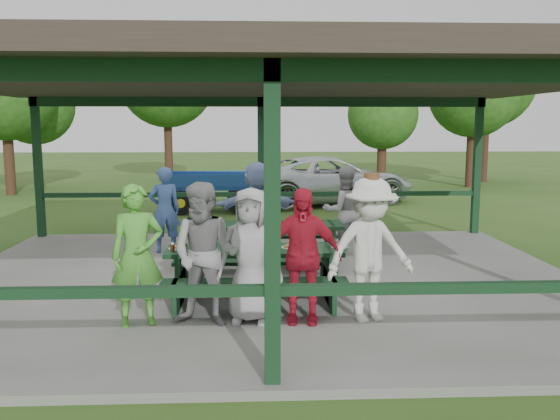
{
  "coord_description": "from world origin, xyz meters",
  "views": [
    {
      "loc": [
        -0.17,
        -9.15,
        2.53
      ],
      "look_at": [
        0.23,
        -0.3,
        1.24
      ],
      "focal_mm": 38.0,
      "sensor_mm": 36.0,
      "label": 1
    }
  ],
  "objects_px": {
    "picnic_table_far": "(266,239)",
    "contestant_grey_mid": "(251,255)",
    "picnic_table_near": "(255,268)",
    "spectator_lblue": "(257,208)",
    "contestant_red": "(301,256)",
    "spectator_blue": "(165,210)",
    "farm_trailer": "(211,191)",
    "contestant_grey_left": "(205,254)",
    "contestant_green": "(137,255)",
    "pickup_truck": "(329,180)",
    "spectator_grey": "(344,211)",
    "contestant_white_fedora": "(370,250)"
  },
  "relations": [
    {
      "from": "contestant_green",
      "to": "farm_trailer",
      "type": "distance_m",
      "value": 10.15
    },
    {
      "from": "spectator_lblue",
      "to": "picnic_table_far",
      "type": "bearing_deg",
      "value": 83.72
    },
    {
      "from": "picnic_table_far",
      "to": "farm_trailer",
      "type": "relative_size",
      "value": 0.75
    },
    {
      "from": "contestant_red",
      "to": "picnic_table_far",
      "type": "bearing_deg",
      "value": 103.51
    },
    {
      "from": "contestant_white_fedora",
      "to": "pickup_truck",
      "type": "relative_size",
      "value": 0.34
    },
    {
      "from": "contestant_grey_mid",
      "to": "spectator_grey",
      "type": "height_order",
      "value": "contestant_grey_mid"
    },
    {
      "from": "contestant_grey_mid",
      "to": "spectator_blue",
      "type": "xyz_separation_m",
      "value": [
        -1.65,
        4.1,
        -0.02
      ]
    },
    {
      "from": "contestant_grey_left",
      "to": "contestant_red",
      "type": "xyz_separation_m",
      "value": [
        1.17,
        0.05,
        -0.04
      ]
    },
    {
      "from": "picnic_table_far",
      "to": "spectator_blue",
      "type": "height_order",
      "value": "spectator_blue"
    },
    {
      "from": "contestant_white_fedora",
      "to": "spectator_lblue",
      "type": "height_order",
      "value": "contestant_white_fedora"
    },
    {
      "from": "picnic_table_near",
      "to": "contestant_grey_mid",
      "type": "distance_m",
      "value": 0.92
    },
    {
      "from": "contestant_grey_left",
      "to": "contestant_green",
      "type": "bearing_deg",
      "value": -167.48
    },
    {
      "from": "spectator_blue",
      "to": "contestant_green",
      "type": "bearing_deg",
      "value": 76.52
    },
    {
      "from": "contestant_red",
      "to": "spectator_grey",
      "type": "distance_m",
      "value": 3.91
    },
    {
      "from": "spectator_blue",
      "to": "farm_trailer",
      "type": "bearing_deg",
      "value": -111.66
    },
    {
      "from": "picnic_table_near",
      "to": "spectator_blue",
      "type": "distance_m",
      "value": 3.69
    },
    {
      "from": "picnic_table_near",
      "to": "picnic_table_far",
      "type": "xyz_separation_m",
      "value": [
        0.19,
        2.0,
        0.01
      ]
    },
    {
      "from": "contestant_red",
      "to": "contestant_grey_mid",
      "type": "bearing_deg",
      "value": -177.44
    },
    {
      "from": "picnic_table_near",
      "to": "contestant_grey_left",
      "type": "distance_m",
      "value": 1.18
    },
    {
      "from": "contestant_grey_mid",
      "to": "picnic_table_near",
      "type": "bearing_deg",
      "value": 95.99
    },
    {
      "from": "spectator_blue",
      "to": "farm_trailer",
      "type": "relative_size",
      "value": 0.47
    },
    {
      "from": "spectator_lblue",
      "to": "spectator_grey",
      "type": "relative_size",
      "value": 1.05
    },
    {
      "from": "contestant_green",
      "to": "pickup_truck",
      "type": "bearing_deg",
      "value": 56.34
    },
    {
      "from": "contestant_grey_left",
      "to": "contestant_red",
      "type": "height_order",
      "value": "contestant_grey_left"
    },
    {
      "from": "picnic_table_near",
      "to": "contestant_white_fedora",
      "type": "bearing_deg",
      "value": -30.95
    },
    {
      "from": "contestant_red",
      "to": "farm_trailer",
      "type": "bearing_deg",
      "value": 106.14
    },
    {
      "from": "contestant_red",
      "to": "contestant_white_fedora",
      "type": "xyz_separation_m",
      "value": [
        0.85,
        0.02,
        0.06
      ]
    },
    {
      "from": "contestant_green",
      "to": "contestant_red",
      "type": "xyz_separation_m",
      "value": [
        1.99,
        0.01,
        -0.02
      ]
    },
    {
      "from": "picnic_table_near",
      "to": "contestant_green",
      "type": "distance_m",
      "value": 1.72
    },
    {
      "from": "contestant_grey_mid",
      "to": "contestant_white_fedora",
      "type": "relative_size",
      "value": 0.91
    },
    {
      "from": "picnic_table_far",
      "to": "contestant_grey_mid",
      "type": "height_order",
      "value": "contestant_grey_mid"
    },
    {
      "from": "spectator_grey",
      "to": "contestant_white_fedora",
      "type": "bearing_deg",
      "value": 77.23
    },
    {
      "from": "picnic_table_near",
      "to": "contestant_white_fedora",
      "type": "xyz_separation_m",
      "value": [
        1.42,
        -0.85,
        0.43
      ]
    },
    {
      "from": "picnic_table_far",
      "to": "contestant_grey_mid",
      "type": "xyz_separation_m",
      "value": [
        -0.24,
        -2.84,
        0.36
      ]
    },
    {
      "from": "picnic_table_far",
      "to": "spectator_grey",
      "type": "distance_m",
      "value": 1.76
    },
    {
      "from": "contestant_grey_left",
      "to": "spectator_lblue",
      "type": "relative_size",
      "value": 1.0
    },
    {
      "from": "picnic_table_far",
      "to": "contestant_red",
      "type": "relative_size",
      "value": 1.56
    },
    {
      "from": "spectator_lblue",
      "to": "pickup_truck",
      "type": "height_order",
      "value": "spectator_lblue"
    },
    {
      "from": "spectator_lblue",
      "to": "spectator_blue",
      "type": "xyz_separation_m",
      "value": [
        -1.75,
        0.31,
        -0.06
      ]
    },
    {
      "from": "picnic_table_far",
      "to": "contestant_red",
      "type": "distance_m",
      "value": 2.92
    },
    {
      "from": "picnic_table_near",
      "to": "spectator_blue",
      "type": "height_order",
      "value": "spectator_blue"
    },
    {
      "from": "spectator_grey",
      "to": "contestant_grey_mid",
      "type": "bearing_deg",
      "value": 56.21
    },
    {
      "from": "picnic_table_near",
      "to": "spectator_lblue",
      "type": "height_order",
      "value": "spectator_lblue"
    },
    {
      "from": "pickup_truck",
      "to": "picnic_table_far",
      "type": "bearing_deg",
      "value": 148.92
    },
    {
      "from": "contestant_grey_left",
      "to": "contestant_grey_mid",
      "type": "xyz_separation_m",
      "value": [
        0.55,
        0.09,
        -0.04
      ]
    },
    {
      "from": "contestant_red",
      "to": "spectator_blue",
      "type": "distance_m",
      "value": 4.72
    },
    {
      "from": "picnic_table_far",
      "to": "spectator_grey",
      "type": "relative_size",
      "value": 1.57
    },
    {
      "from": "contestant_red",
      "to": "spectator_lblue",
      "type": "height_order",
      "value": "spectator_lblue"
    },
    {
      "from": "contestant_grey_left",
      "to": "contestant_red",
      "type": "relative_size",
      "value": 1.04
    },
    {
      "from": "pickup_truck",
      "to": "picnic_table_near",
      "type": "bearing_deg",
      "value": 150.47
    }
  ]
}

